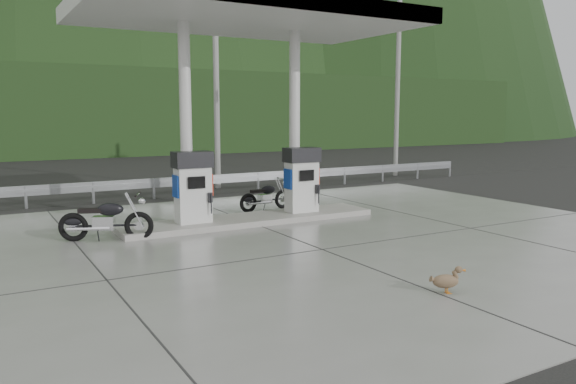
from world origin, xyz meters
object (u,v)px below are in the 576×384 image
gas_pump_left (193,187)px  gas_pump_right (302,180)px  motorcycle_right (266,197)px  motorcycle_left (106,220)px  duck (445,282)px

gas_pump_left → gas_pump_right: (3.20, 0.00, 0.00)m
gas_pump_left → motorcycle_right: (2.83, 1.47, -0.64)m
gas_pump_left → motorcycle_left: bearing=-172.1°
motorcycle_right → duck: (-1.11, -8.42, -0.22)m
gas_pump_left → gas_pump_right: size_ratio=1.00×
gas_pump_left → duck: 7.21m
motorcycle_right → gas_pump_right: bearing=-83.3°
gas_pump_right → motorcycle_left: size_ratio=0.91×
gas_pump_right → duck: size_ratio=3.40×
motorcycle_right → gas_pump_left: bearing=-160.0°
gas_pump_left → motorcycle_right: 3.25m
duck → gas_pump_right: bearing=102.6°
gas_pump_left → motorcycle_right: size_ratio=1.05×
gas_pump_left → duck: (1.72, -6.95, -0.86)m
gas_pump_left → gas_pump_right: bearing=0.0°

